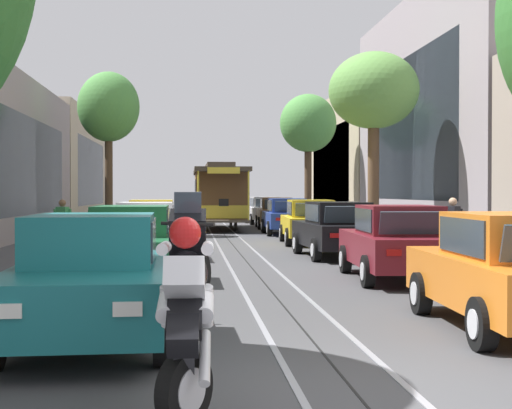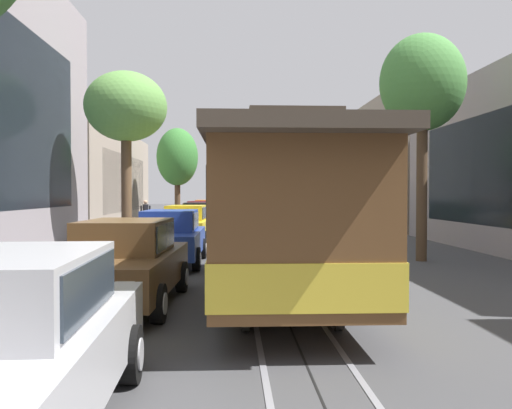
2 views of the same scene
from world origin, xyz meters
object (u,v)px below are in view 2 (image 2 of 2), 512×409
parked_car_green_second_left (290,214)px  parked_car_maroon_second_right (201,214)px  parked_car_teal_near_left (281,210)px  pedestrian_on_right_pavement (145,214)px  parked_car_yellow_fourth_right (186,225)px  parked_car_brown_sixth_right (125,262)px  street_tree_kerb_left_second (422,85)px  cable_car_trolley (279,215)px  motorcycle_with_rider (263,207)px  parked_car_blue_fifth_right (170,237)px  parked_car_white_mid_left (301,218)px  street_tree_kerb_left_near (310,162)px  parked_car_orange_near_right (206,211)px  pedestrian_on_left_pavement (367,218)px  parked_car_yellow_fourth_left (323,224)px  parked_car_black_mid_right (198,218)px  street_tree_kerb_right_near (177,158)px  street_tree_kerb_right_second (126,109)px

parked_car_green_second_left → parked_car_maroon_second_right: same height
parked_car_teal_near_left → pedestrian_on_right_pavement: bearing=51.2°
parked_car_yellow_fourth_right → parked_car_brown_sixth_right: same height
street_tree_kerb_left_second → cable_car_trolley: size_ratio=0.76×
motorcycle_with_rider → pedestrian_on_right_pavement: motorcycle_with_rider is taller
parked_car_teal_near_left → cable_car_trolley: cable_car_trolley is taller
parked_car_blue_fifth_right → street_tree_kerb_left_second: street_tree_kerb_left_second is taller
parked_car_white_mid_left → street_tree_kerb_left_near: size_ratio=0.64×
parked_car_yellow_fourth_right → parked_car_blue_fifth_right: bearing=90.6°
parked_car_orange_near_right → pedestrian_on_right_pavement: pedestrian_on_right_pavement is taller
street_tree_kerb_left_second → parked_car_orange_near_right: bearing=-71.1°
street_tree_kerb_left_second → parked_car_brown_sixth_right: bearing=37.4°
cable_car_trolley → street_tree_kerb_left_second: bearing=-130.3°
parked_car_brown_sixth_right → pedestrian_on_left_pavement: size_ratio=2.71×
parked_car_yellow_fourth_right → cable_car_trolley: 11.78m
parked_car_yellow_fourth_right → parked_car_brown_sixth_right: size_ratio=1.00×
parked_car_white_mid_left → street_tree_kerb_left_second: 12.53m
parked_car_green_second_left → parked_car_yellow_fourth_left: 11.23m
motorcycle_with_rider → pedestrian_on_left_pavement: size_ratio=1.14×
parked_car_green_second_left → street_tree_kerb_left_near: size_ratio=0.63×
parked_car_blue_fifth_right → cable_car_trolley: size_ratio=0.48×
cable_car_trolley → parked_car_orange_near_right: bearing=-84.3°
parked_car_black_mid_right → street_tree_kerb_right_near: (2.08, -9.79, 3.77)m
parked_car_blue_fifth_right → parked_car_white_mid_left: bearing=-114.7°
street_tree_kerb_right_near → street_tree_kerb_right_second: size_ratio=0.95×
parked_car_white_mid_left → parked_car_yellow_fourth_right: 8.03m
street_tree_kerb_left_second → parked_car_white_mid_left: bearing=-79.2°
parked_car_green_second_left → pedestrian_on_right_pavement: 9.34m
pedestrian_on_left_pavement → parked_car_blue_fifth_right: bearing=47.6°
parked_car_maroon_second_right → street_tree_kerb_left_second: size_ratio=0.64×
motorcycle_with_rider → parked_car_green_second_left: bearing=97.2°
parked_car_white_mid_left → cable_car_trolley: bearing=81.0°
motorcycle_with_rider → street_tree_kerb_left_near: bearing=152.2°
street_tree_kerb_right_near → motorcycle_with_rider: size_ratio=3.55×
street_tree_kerb_right_second → pedestrian_on_right_pavement: size_ratio=4.06×
parked_car_white_mid_left → parked_car_brown_sixth_right: same height
street_tree_kerb_right_near → parked_car_orange_near_right: bearing=-141.5°
parked_car_brown_sixth_right → pedestrian_on_right_pavement: 18.66m
parked_car_white_mid_left → parked_car_blue_fifth_right: bearing=65.3°
parked_car_teal_near_left → parked_car_brown_sixth_right: 29.35m
pedestrian_on_left_pavement → parked_car_yellow_fourth_left: bearing=48.8°
parked_car_teal_near_left → street_tree_kerb_right_near: bearing=14.1°
parked_car_orange_near_right → parked_car_yellow_fourth_right: size_ratio=1.00×
parked_car_blue_fifth_right → pedestrian_on_right_pavement: size_ratio=2.56×
parked_car_yellow_fourth_left → parked_car_yellow_fourth_right: size_ratio=0.99×
parked_car_orange_near_right → parked_car_blue_fifth_right: size_ratio=1.01×
parked_car_maroon_second_right → street_tree_kerb_right_near: 6.01m
motorcycle_with_rider → parked_car_yellow_fourth_left: bearing=93.6°
parked_car_teal_near_left → parked_car_yellow_fourth_right: bearing=72.2°
parked_car_green_second_left → pedestrian_on_left_pavement: 8.71m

